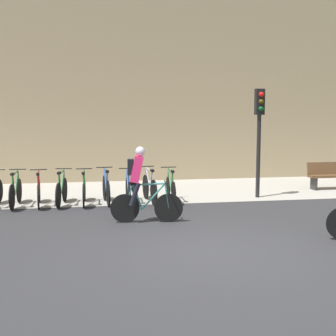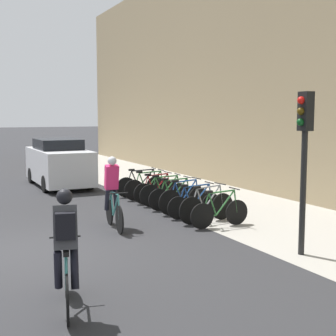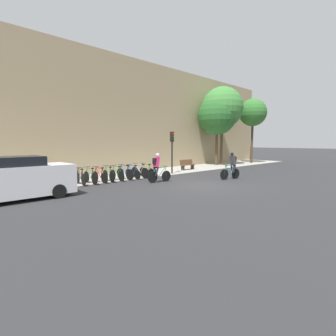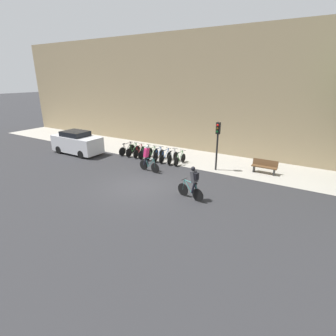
{
  "view_description": "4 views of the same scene",
  "coord_description": "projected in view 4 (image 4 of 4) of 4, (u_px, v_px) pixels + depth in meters",
  "views": [
    {
      "loc": [
        -2.22,
        -8.18,
        2.59
      ],
      "look_at": [
        -0.47,
        2.27,
        1.29
      ],
      "focal_mm": 50.0,
      "sensor_mm": 36.0,
      "label": 1
    },
    {
      "loc": [
        9.69,
        -1.42,
        2.79
      ],
      "look_at": [
        -0.62,
        3.77,
        1.47
      ],
      "focal_mm": 50.0,
      "sensor_mm": 36.0,
      "label": 2
    },
    {
      "loc": [
        -11.58,
        -9.28,
        2.45
      ],
      "look_at": [
        0.62,
        3.33,
        0.7
      ],
      "focal_mm": 28.0,
      "sensor_mm": 36.0,
      "label": 3
    },
    {
      "loc": [
        8.76,
        -10.97,
        5.97
      ],
      "look_at": [
        1.1,
        1.52,
        0.88
      ],
      "focal_mm": 28.0,
      "sensor_mm": 36.0,
      "label": 4
    }
  ],
  "objects": [
    {
      "name": "traffic_light_pole",
      "position": [
        218.0,
        137.0,
        17.1
      ],
      "size": [
        0.26,
        0.3,
        3.24
      ],
      "color": "black",
      "rests_on": "ground"
    },
    {
      "name": "parked_bike_5",
      "position": [
        159.0,
        155.0,
        19.8
      ],
      "size": [
        0.46,
        1.68,
        0.99
      ],
      "color": "black",
      "rests_on": "ground"
    },
    {
      "name": "cyclist_pink",
      "position": [
        147.0,
        157.0,
        17.35
      ],
      "size": [
        1.69,
        0.49,
        1.78
      ],
      "color": "black",
      "rests_on": "ground"
    },
    {
      "name": "parked_bike_2",
      "position": [
        139.0,
        152.0,
        20.71
      ],
      "size": [
        0.46,
        1.64,
        0.96
      ],
      "color": "black",
      "rests_on": "ground"
    },
    {
      "name": "parked_bike_6",
      "position": [
        165.0,
        156.0,
        19.5
      ],
      "size": [
        0.46,
        1.68,
        0.95
      ],
      "color": "black",
      "rests_on": "ground"
    },
    {
      "name": "parked_bike_4",
      "position": [
        152.0,
        154.0,
        20.11
      ],
      "size": [
        0.46,
        1.66,
        0.96
      ],
      "color": "black",
      "rests_on": "ground"
    },
    {
      "name": "parked_bike_0",
      "position": [
        127.0,
        149.0,
        21.31
      ],
      "size": [
        0.46,
        1.74,
        0.98
      ],
      "color": "black",
      "rests_on": "ground"
    },
    {
      "name": "bench",
      "position": [
        265.0,
        166.0,
        17.08
      ],
      "size": [
        1.59,
        0.44,
        0.89
      ],
      "color": "brown",
      "rests_on": "ground"
    },
    {
      "name": "cyclist_grey",
      "position": [
        193.0,
        182.0,
        13.24
      ],
      "size": [
        1.65,
        0.58,
        1.78
      ],
      "color": "black",
      "rests_on": "ground"
    },
    {
      "name": "building_facade",
      "position": [
        207.0,
        93.0,
        21.05
      ],
      "size": [
        44.0,
        0.6,
        9.47
      ],
      "primitive_type": "cube",
      "color": "#9E8966",
      "rests_on": "ground"
    },
    {
      "name": "parked_bike_7",
      "position": [
        173.0,
        157.0,
        19.19
      ],
      "size": [
        0.46,
        1.74,
        0.99
      ],
      "color": "black",
      "rests_on": "ground"
    },
    {
      "name": "parked_car",
      "position": [
        77.0,
        143.0,
        21.41
      ],
      "size": [
        4.3,
        1.84,
        1.85
      ],
      "color": "silver",
      "rests_on": "ground"
    },
    {
      "name": "parked_bike_8",
      "position": [
        180.0,
        159.0,
        18.9
      ],
      "size": [
        0.46,
        1.66,
        0.96
      ],
      "color": "black",
      "rests_on": "ground"
    },
    {
      "name": "parked_bike_3",
      "position": [
        145.0,
        153.0,
        20.41
      ],
      "size": [
        0.46,
        1.63,
        0.98
      ],
      "color": "black",
      "rests_on": "ground"
    },
    {
      "name": "parked_bike_1",
      "position": [
        133.0,
        150.0,
        21.01
      ],
      "size": [
        0.46,
        1.73,
        0.98
      ],
      "color": "black",
      "rests_on": "ground"
    },
    {
      "name": "ground",
      "position": [
        138.0,
        186.0,
        15.12
      ],
      "size": [
        200.0,
        200.0,
        0.0
      ],
      "primitive_type": "plane",
      "color": "#2B2B2D"
    },
    {
      "name": "kerb_strip",
      "position": [
        191.0,
        158.0,
        20.55
      ],
      "size": [
        44.0,
        4.5,
        0.01
      ],
      "primitive_type": "cube",
      "color": "#A39E93",
      "rests_on": "ground"
    }
  ]
}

